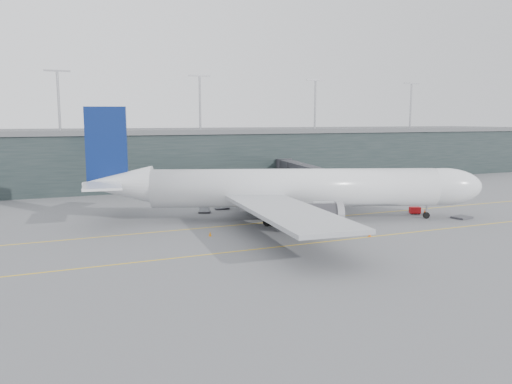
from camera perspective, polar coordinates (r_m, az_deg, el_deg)
name	(u,v)px	position (r m, az deg, el deg)	size (l,w,h in m)	color
ground	(252,219)	(90.00, -0.50, -3.08)	(320.00, 320.00, 0.00)	#56565A
taxiline_a	(261,223)	(86.39, 0.52, -3.56)	(160.00, 0.25, 0.02)	yellow
taxiline_b	(305,244)	(72.37, 5.60, -5.92)	(160.00, 0.25, 0.02)	yellow
taxiline_lead_main	(238,201)	(110.11, -2.07, -1.00)	(0.25, 60.00, 0.02)	yellow
terminal	(174,156)	(143.92, -9.39, 4.12)	(240.00, 36.00, 29.00)	black
main_aircraft	(292,189)	(88.47, 4.12, 0.37)	(68.69, 63.40, 19.93)	silver
jet_bridge	(298,171)	(122.26, 4.81, 2.45)	(10.69, 47.36, 7.23)	#2C2C31
gse_cart	(415,210)	(99.19, 17.70, -1.99)	(2.24, 1.80, 1.32)	red
baggage_dolly	(462,217)	(97.84, 22.47, -2.69)	(3.20, 2.56, 0.32)	#3B3B40
uld_a	(204,207)	(96.04, -5.91, -1.74)	(2.82, 2.58, 2.08)	#323236
uld_b	(220,205)	(99.42, -4.15, -1.47)	(2.18, 1.84, 1.80)	#323236
uld_c	(223,204)	(99.70, -3.81, -1.36)	(2.36, 1.94, 2.06)	#323236
cone_nose	(425,211)	(101.45, 18.73, -2.05)	(0.41, 0.41, 0.65)	#E9520C
cone_wing_stbd	(370,234)	(78.27, 12.86, -4.72)	(0.50, 0.50, 0.80)	#CA510B
cone_wing_port	(267,205)	(102.62, 1.26, -1.50)	(0.40, 0.40, 0.64)	orange
cone_tail	(210,234)	(76.97, -5.27, -4.78)	(0.48, 0.48, 0.77)	orange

